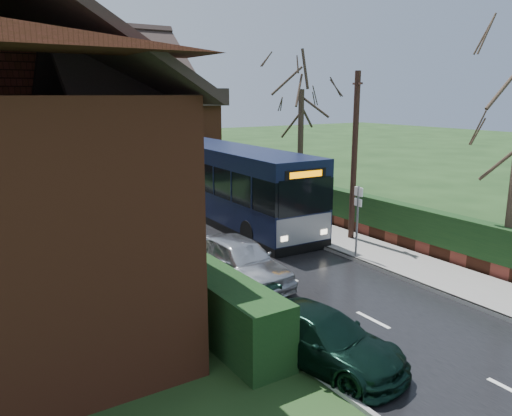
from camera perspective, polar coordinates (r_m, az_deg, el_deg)
ground at (r=15.59m, az=7.89°, el=-9.96°), size 140.00×140.00×0.00m
road at (r=23.66m, az=-7.98°, el=-1.96°), size 6.00×100.00×0.02m
pavement at (r=25.64m, az=0.67°, el=-0.54°), size 2.50×100.00×0.14m
kerb_right at (r=25.02m, az=-1.63°, el=-0.88°), size 0.12×100.00×0.14m
kerb_left at (r=22.61m, az=-15.02°, el=-2.89°), size 0.12×100.00×0.10m
front_hedge at (r=17.58m, az=-12.77°, el=-4.72°), size 1.20×16.00×1.60m
picket_fence at (r=17.94m, az=-10.45°, el=-5.43°), size 0.10×16.00×0.90m
right_wall_hedge at (r=26.30m, az=3.50°, el=1.90°), size 0.60×50.00×1.80m
bus at (r=23.81m, az=-2.78°, el=2.61°), size 3.05×11.90×3.59m
car_silver at (r=16.27m, az=-1.96°, el=-5.97°), size 1.92×4.53×1.53m
car_green at (r=11.84m, az=7.41°, el=-14.42°), size 2.60×4.48×1.22m
car_distant at (r=47.94m, az=-20.14°, el=5.65°), size 2.14×4.06×1.27m
bus_stop_sign at (r=18.53m, az=11.55°, el=-0.44°), size 0.10×0.42×2.79m
telegraph_pole at (r=20.73m, az=11.17°, el=5.66°), size 0.41×0.85×6.92m
tree_right_far at (r=29.41m, az=5.24°, el=14.21°), size 4.66×4.66×9.01m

